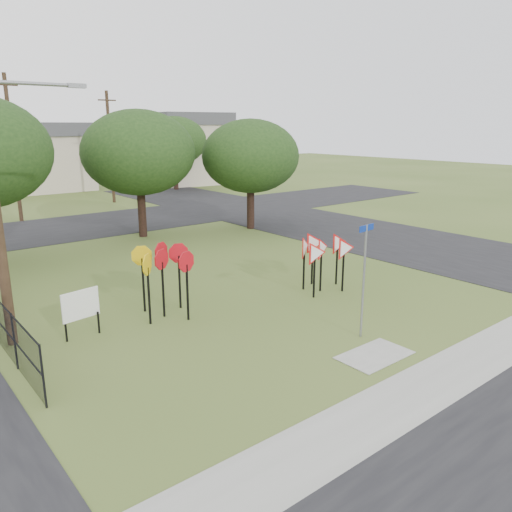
{
  "coord_description": "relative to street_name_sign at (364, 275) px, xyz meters",
  "views": [
    {
      "loc": [
        -10.14,
        -9.87,
        5.95
      ],
      "look_at": [
        0.3,
        3.0,
        1.6
      ],
      "focal_mm": 35.0,
      "sensor_mm": 36.0,
      "label": 1
    }
  ],
  "objects": [
    {
      "name": "tree_near_right",
      "position": [
        7.31,
        14.35,
        2.35
      ],
      "size": [
        5.6,
        5.6,
        6.33
      ],
      "color": "black",
      "rests_on": "ground"
    },
    {
      "name": "planting_strip",
      "position": [
        -0.69,
        -4.05,
        -1.87
      ],
      "size": [
        30.0,
        0.8,
        0.02
      ],
      "primitive_type": "cube",
      "color": "#3F5520",
      "rests_on": "ground"
    },
    {
      "name": "stop_sign_cluster",
      "position": [
        -3.53,
        5.17,
        -0.19
      ],
      "size": [
        2.06,
        1.87,
        2.25
      ],
      "color": "black",
      "rests_on": "ground"
    },
    {
      "name": "street_far",
      "position": [
        -0.69,
        21.35,
        -1.87
      ],
      "size": [
        60.0,
        8.0,
        0.02
      ],
      "primitive_type": "cube",
      "color": "black",
      "rests_on": "ground"
    },
    {
      "name": "tree_far_right",
      "position": [
        13.31,
        33.35,
        2.66
      ],
      "size": [
        6.0,
        6.0,
        6.8
      ],
      "color": "black",
      "rests_on": "ground"
    },
    {
      "name": "street_right",
      "position": [
        11.31,
        11.35,
        -1.87
      ],
      "size": [
        8.0,
        50.0,
        0.02
      ],
      "primitive_type": "cube",
      "color": "black",
      "rests_on": "ground"
    },
    {
      "name": "ground",
      "position": [
        -0.69,
        1.35,
        -1.88
      ],
      "size": [
        140.0,
        140.0,
        0.0
      ],
      "primitive_type": "plane",
      "color": "#3F5520"
    },
    {
      "name": "tree_near_mid",
      "position": [
        1.31,
        16.35,
        2.66
      ],
      "size": [
        6.0,
        6.0,
        6.8
      ],
      "color": "black",
      "rests_on": "ground"
    },
    {
      "name": "sidewalk",
      "position": [
        -0.69,
        -2.85,
        -1.87
      ],
      "size": [
        30.0,
        1.6,
        0.02
      ],
      "primitive_type": "cube",
      "color": "gray",
      "rests_on": "ground"
    },
    {
      "name": "house_mid",
      "position": [
        3.31,
        41.35,
        1.27
      ],
      "size": [
        8.4,
        8.4,
        6.2
      ],
      "color": "beige",
      "rests_on": "ground"
    },
    {
      "name": "far_pole_b",
      "position": [
        5.31,
        29.35,
        2.47
      ],
      "size": [
        1.4,
        0.24,
        8.5
      ],
      "color": "#3D2C1C",
      "rests_on": "ground"
    },
    {
      "name": "yield_sign_cluster",
      "position": [
        2.25,
        3.71,
        -0.33
      ],
      "size": [
        2.67,
        1.61,
        2.09
      ],
      "color": "black",
      "rests_on": "ground"
    },
    {
      "name": "house_right",
      "position": [
        17.31,
        37.35,
        1.77
      ],
      "size": [
        8.3,
        8.3,
        7.2
      ],
      "color": "beige",
      "rests_on": "ground"
    },
    {
      "name": "street_name_sign",
      "position": [
        0.0,
        0.0,
        0.0
      ],
      "size": [
        0.68,
        0.1,
        3.31
      ],
      "color": "gray",
      "rests_on": "ground"
    },
    {
      "name": "info_board",
      "position": [
        -6.28,
        5.03,
        -0.93
      ],
      "size": [
        1.13,
        0.22,
        1.43
      ],
      "color": "black",
      "rests_on": "ground"
    },
    {
      "name": "curb_pad",
      "position": [
        -0.69,
        -1.05,
        -1.87
      ],
      "size": [
        2.0,
        1.2,
        0.02
      ],
      "primitive_type": "cube",
      "color": "gray",
      "rests_on": "ground"
    },
    {
      "name": "far_pole_a",
      "position": [
        -2.69,
        25.35,
        2.72
      ],
      "size": [
        1.4,
        0.24,
        9.0
      ],
      "color": "#3D2C1C",
      "rests_on": "ground"
    }
  ]
}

